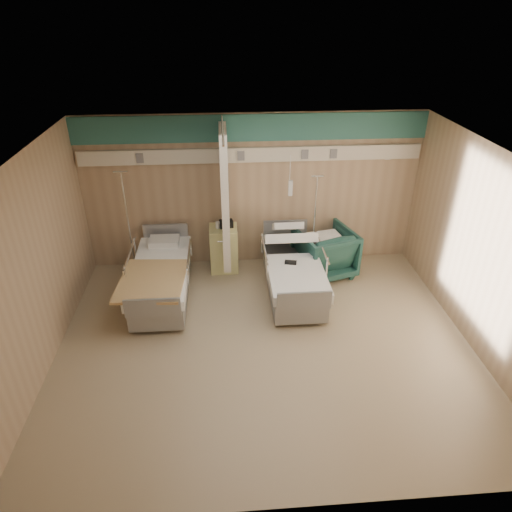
# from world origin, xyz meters

# --- Properties ---
(ground) EXTENTS (6.00, 5.00, 0.00)m
(ground) POSITION_xyz_m (0.00, 0.00, 0.00)
(ground) COLOR gray
(ground) RESTS_ON ground
(room_walls) EXTENTS (6.04, 5.04, 2.82)m
(room_walls) POSITION_xyz_m (-0.03, 0.25, 1.86)
(room_walls) COLOR tan
(room_walls) RESTS_ON ground
(bed_right) EXTENTS (1.00, 2.16, 0.63)m
(bed_right) POSITION_xyz_m (0.60, 1.30, 0.32)
(bed_right) COLOR white
(bed_right) RESTS_ON ground
(bed_left) EXTENTS (1.00, 2.16, 0.63)m
(bed_left) POSITION_xyz_m (-1.60, 1.30, 0.32)
(bed_left) COLOR white
(bed_left) RESTS_ON ground
(bedside_cabinet) EXTENTS (0.50, 0.48, 0.85)m
(bedside_cabinet) POSITION_xyz_m (-0.55, 2.20, 0.42)
(bedside_cabinet) COLOR #DAD788
(bedside_cabinet) RESTS_ON ground
(visitor_armchair) EXTENTS (1.18, 1.20, 0.88)m
(visitor_armchair) POSITION_xyz_m (1.26, 1.90, 0.44)
(visitor_armchair) COLOR #1C4741
(visitor_armchair) RESTS_ON ground
(waffle_blanket) EXTENTS (0.65, 0.60, 0.06)m
(waffle_blanket) POSITION_xyz_m (1.26, 1.88, 0.91)
(waffle_blanket) COLOR white
(waffle_blanket) RESTS_ON visitor_armchair
(iv_stand_right) EXTENTS (0.32, 0.32, 1.79)m
(iv_stand_right) POSITION_xyz_m (1.10, 2.19, 0.37)
(iv_stand_right) COLOR silver
(iv_stand_right) RESTS_ON ground
(iv_stand_left) EXTENTS (0.35, 0.35, 1.96)m
(iv_stand_left) POSITION_xyz_m (-2.20, 2.19, 0.40)
(iv_stand_left) COLOR silver
(iv_stand_left) RESTS_ON ground
(call_remote) EXTENTS (0.21, 0.13, 0.04)m
(call_remote) POSITION_xyz_m (0.54, 1.22, 0.65)
(call_remote) COLOR black
(call_remote) RESTS_ON bed_right
(tan_blanket) EXTENTS (1.06, 1.30, 0.04)m
(tan_blanket) POSITION_xyz_m (-1.67, 0.84, 0.65)
(tan_blanket) COLOR tan
(tan_blanket) RESTS_ON bed_left
(toiletry_bag) EXTENTS (0.26, 0.19, 0.13)m
(toiletry_bag) POSITION_xyz_m (-0.49, 2.23, 0.91)
(toiletry_bag) COLOR black
(toiletry_bag) RESTS_ON bedside_cabinet
(white_cup) EXTENTS (0.09, 0.09, 0.12)m
(white_cup) POSITION_xyz_m (-0.64, 2.20, 0.91)
(white_cup) COLOR white
(white_cup) RESTS_ON bedside_cabinet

